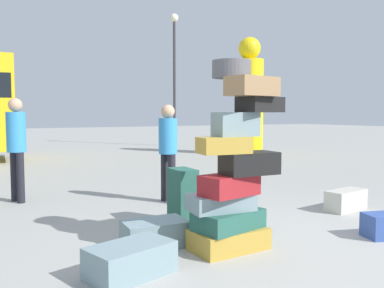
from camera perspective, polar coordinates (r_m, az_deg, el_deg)
The scene contains 10 objects.
ground_plane at distance 4.51m, azimuth 11.24°, elevation -14.37°, with size 80.00×80.00×0.00m, color #9E9E99.
suitcase_tower at distance 4.28m, azimuth 5.83°, elevation -4.31°, with size 1.00×0.67×1.98m.
suitcase_cream_foreground_near at distance 6.56m, azimuth 20.62°, elevation -7.31°, with size 0.68×0.29×0.30m, color beige.
suitcase_slate_white_trunk at distance 3.80m, azimuth -8.55°, elevation -15.68°, with size 0.74×0.44×0.28m, color gray.
suitcase_slate_behind_tower at distance 4.57m, azimuth -5.20°, elevation -12.25°, with size 0.68×0.44×0.28m, color gray.
suitcase_teal_right_side at distance 5.35m, azimuth -1.30°, elevation -7.32°, with size 0.26×0.43×0.73m, color #26594C.
person_bearded_onlooker at distance 7.19m, azimuth -23.24°, elevation 0.46°, with size 0.30×0.33×1.68m.
person_tourist_with_camera at distance 6.60m, azimuth -3.36°, elevation -0.04°, with size 0.30×0.34×1.58m.
yellow_dummy_statue at distance 14.60m, azimuth 7.92°, elevation 5.70°, with size 1.39×1.39×4.10m.
lamp_post at distance 18.49m, azimuth -2.46°, elevation 11.64°, with size 0.36×0.36×5.82m.
Camera 1 is at (-2.80, -3.23, 1.43)m, focal length 38.35 mm.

